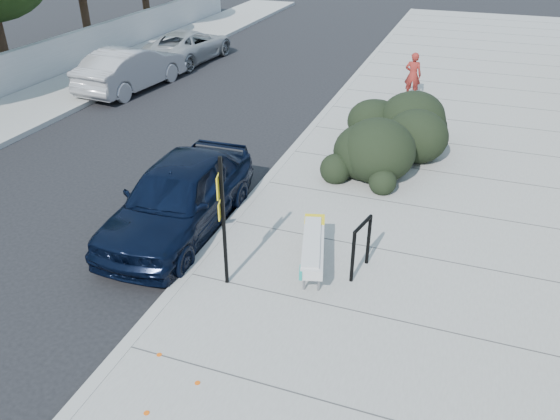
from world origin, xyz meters
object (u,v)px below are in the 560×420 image
(bike_rack, at_px, (361,243))
(sign_post, at_px, (222,215))
(bench, at_px, (313,245))
(sedan_navy, at_px, (179,197))
(suv_silver, at_px, (189,45))
(wagon_silver, at_px, (131,68))
(pedestrian, at_px, (413,75))

(bike_rack, xyz_separation_m, sign_post, (-2.18, -1.12, 0.77))
(bench, distance_m, sedan_navy, 3.13)
(suv_silver, bearing_deg, bike_rack, 132.37)
(sign_post, xyz_separation_m, wagon_silver, (-8.30, 9.83, -0.78))
(bike_rack, bearing_deg, sign_post, -139.90)
(bench, relative_size, bike_rack, 1.86)
(pedestrian, bearing_deg, sedan_navy, 73.26)
(suv_silver, xyz_separation_m, pedestrian, (9.90, -2.35, 0.26))
(bike_rack, xyz_separation_m, suv_silver, (-10.47, 13.12, -0.13))
(suv_silver, bearing_deg, bench, 129.75)
(suv_silver, height_order, pedestrian, pedestrian)
(bench, bearing_deg, pedestrian, 73.65)
(wagon_silver, distance_m, pedestrian, 10.11)
(suv_silver, distance_m, pedestrian, 10.18)
(wagon_silver, bearing_deg, pedestrian, -162.43)
(sedan_navy, bearing_deg, bench, -11.60)
(bench, distance_m, wagon_silver, 13.05)
(wagon_silver, height_order, pedestrian, pedestrian)
(bench, relative_size, pedestrian, 1.28)
(sedan_navy, xyz_separation_m, suv_silver, (-6.54, 12.68, -0.13))
(bike_rack, height_order, wagon_silver, wagon_silver)
(sign_post, height_order, sedan_navy, sign_post)
(bike_rack, bearing_deg, pedestrian, 105.88)
(sedan_navy, relative_size, suv_silver, 0.98)
(sign_post, relative_size, sedan_navy, 0.53)
(sign_post, xyz_separation_m, sedan_navy, (-1.76, 1.56, -0.76))
(bike_rack, relative_size, sign_post, 0.43)
(bike_rack, xyz_separation_m, pedestrian, (-0.58, 10.77, 0.13))
(bench, distance_m, sign_post, 1.90)
(wagon_silver, distance_m, suv_silver, 4.42)
(bench, xyz_separation_m, bike_rack, (0.86, 0.12, 0.18))
(suv_silver, bearing_deg, wagon_silver, 93.77)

